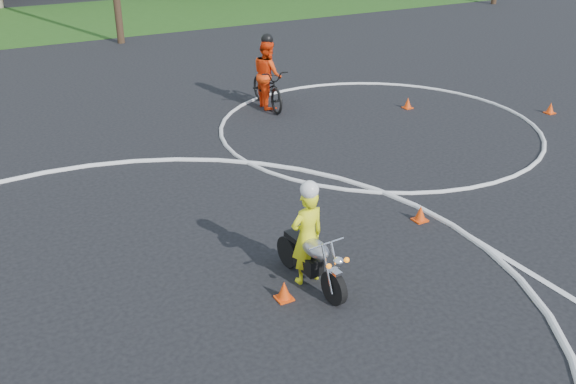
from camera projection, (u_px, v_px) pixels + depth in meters
course_markings at (226, 244)px, 10.91m from camera, size 19.05×19.05×0.12m
primary_motorcycle at (312, 259)px, 9.62m from camera, size 0.61×1.74×0.92m
rider_primary_grp at (307, 234)px, 9.57m from camera, size 0.59×0.41×1.70m
rider_second_grp at (268, 82)px, 17.57m from camera, size 0.96×2.18×2.03m
traffic_cones at (427, 224)px, 11.28m from camera, size 16.97×10.84×0.30m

